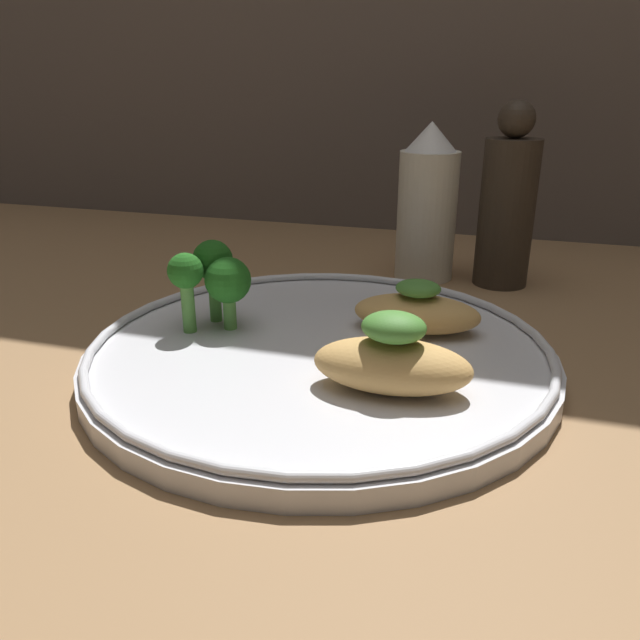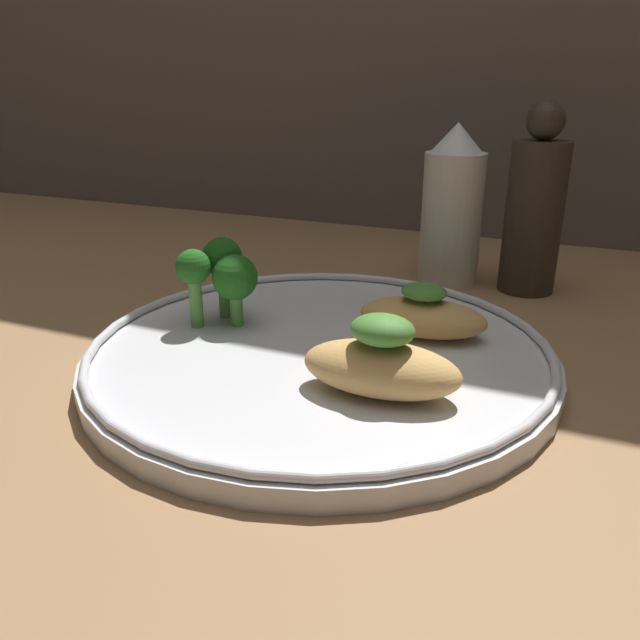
% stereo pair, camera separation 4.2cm
% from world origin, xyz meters
% --- Properties ---
extents(ground_plane, '(1.80, 1.80, 0.01)m').
position_xyz_m(ground_plane, '(0.00, 0.00, -0.01)').
color(ground_plane, '#936D47').
extents(plate, '(0.32, 0.32, 0.02)m').
position_xyz_m(plate, '(0.00, 0.00, 0.01)').
color(plate, silver).
rests_on(plate, ground_plane).
extents(grilled_meat_front, '(0.10, 0.05, 0.05)m').
position_xyz_m(grilled_meat_front, '(0.06, -0.05, 0.03)').
color(grilled_meat_front, tan).
rests_on(grilled_meat_front, plate).
extents(grilled_meat_middle, '(0.09, 0.05, 0.04)m').
position_xyz_m(grilled_meat_middle, '(0.06, 0.05, 0.03)').
color(grilled_meat_middle, tan).
rests_on(grilled_meat_middle, plate).
extents(broccoli_bunch, '(0.05, 0.05, 0.06)m').
position_xyz_m(broccoli_bunch, '(-0.08, 0.01, 0.05)').
color(broccoli_bunch, '#569942').
rests_on(broccoli_bunch, plate).
extents(sauce_bottle, '(0.06, 0.06, 0.15)m').
position_xyz_m(sauce_bottle, '(0.04, 0.23, 0.07)').
color(sauce_bottle, silver).
rests_on(sauce_bottle, ground_plane).
extents(pepper_grinder, '(0.05, 0.05, 0.17)m').
position_xyz_m(pepper_grinder, '(0.11, 0.23, 0.08)').
color(pepper_grinder, '#382D23').
rests_on(pepper_grinder, ground_plane).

